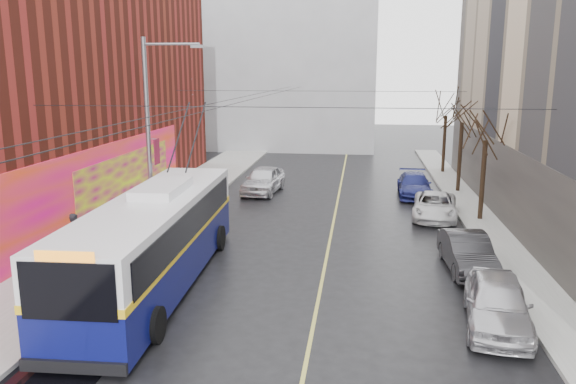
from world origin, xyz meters
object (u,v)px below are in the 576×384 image
(parked_car_b, at_px, (467,253))
(tree_mid, at_px, (463,110))
(trolleybus, at_px, (155,239))
(pedestrian_a, at_px, (76,237))
(streetlight_pole, at_px, (152,137))
(following_car, at_px, (263,180))
(tree_far, at_px, (446,105))
(parked_car_d, at_px, (414,185))
(tree_near, at_px, (487,125))
(parked_car_c, at_px, (435,206))
(parked_car_a, at_px, (497,303))
(pedestrian_b, at_px, (103,227))

(parked_car_b, bearing_deg, tree_mid, 78.95)
(trolleybus, relative_size, pedestrian_a, 6.88)
(streetlight_pole, relative_size, following_car, 1.83)
(tree_far, height_order, parked_car_d, tree_far)
(tree_near, relative_size, parked_car_c, 1.34)
(streetlight_pole, distance_m, parked_car_a, 15.27)
(parked_car_a, bearing_deg, parked_car_c, 98.99)
(parked_car_d, distance_m, pedestrian_a, 20.55)
(tree_mid, relative_size, pedestrian_b, 4.38)
(streetlight_pole, xyz_separation_m, pedestrian_b, (-2.20, -0.61, -3.93))
(tree_mid, distance_m, parked_car_c, 8.40)
(parked_car_b, height_order, parked_car_c, parked_car_b)
(streetlight_pole, height_order, trolleybus, streetlight_pole)
(tree_far, xyz_separation_m, parked_car_b, (-2.00, -21.63, -4.42))
(tree_near, bearing_deg, pedestrian_b, -159.13)
(trolleybus, bearing_deg, parked_car_a, -11.80)
(tree_far, distance_m, parked_car_d, 9.87)
(parked_car_a, distance_m, following_car, 20.78)
(following_car, height_order, pedestrian_b, same)
(tree_near, xyz_separation_m, parked_car_c, (-2.26, 0.34, -4.31))
(parked_car_a, xyz_separation_m, parked_car_b, (0.00, 5.00, -0.06))
(tree_far, bearing_deg, following_car, -145.09)
(tree_far, bearing_deg, parked_car_d, -108.87)
(streetlight_pole, xyz_separation_m, tree_mid, (15.14, 13.00, 0.41))
(pedestrian_b, bearing_deg, parked_car_c, -10.27)
(streetlight_pole, bearing_deg, parked_car_d, 43.49)
(following_car, bearing_deg, streetlight_pole, -97.84)
(streetlight_pole, bearing_deg, parked_car_b, -7.08)
(parked_car_b, bearing_deg, pedestrian_b, 172.93)
(parked_car_a, relative_size, pedestrian_b, 3.01)
(tree_far, bearing_deg, tree_mid, -90.00)
(pedestrian_a, bearing_deg, pedestrian_b, 17.95)
(streetlight_pole, bearing_deg, tree_near, 21.62)
(tree_far, xyz_separation_m, parked_car_d, (-2.85, -8.35, -4.44))
(tree_near, bearing_deg, parked_car_a, -99.00)
(trolleybus, xyz_separation_m, pedestrian_a, (-4.00, 1.83, -0.62))
(tree_near, height_order, parked_car_c, tree_near)
(tree_far, relative_size, parked_car_a, 1.43)
(trolleybus, relative_size, following_car, 2.69)
(following_car, distance_m, pedestrian_a, 15.15)
(trolleybus, height_order, parked_car_d, trolleybus)
(parked_car_d, relative_size, following_car, 0.99)
(parked_car_b, xyz_separation_m, parked_car_c, (-0.26, 7.97, -0.06))
(pedestrian_a, distance_m, pedestrian_b, 2.24)
(tree_far, height_order, parked_car_a, tree_far)
(parked_car_c, bearing_deg, following_car, 160.40)
(parked_car_b, bearing_deg, tree_far, 81.45)
(trolleybus, bearing_deg, parked_car_c, 42.53)
(parked_car_a, relative_size, parked_car_c, 0.96)
(parked_car_a, bearing_deg, tree_near, 88.86)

